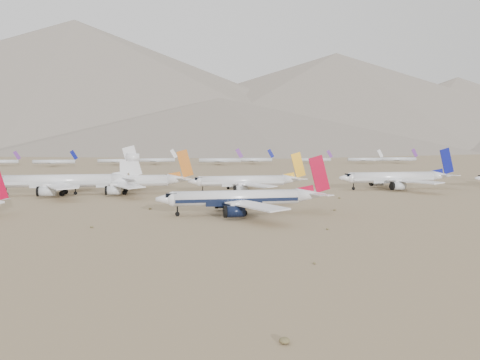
% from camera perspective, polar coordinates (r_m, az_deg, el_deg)
% --- Properties ---
extents(ground, '(7000.00, 7000.00, 0.00)m').
position_cam_1_polar(ground, '(135.43, 2.09, -4.13)').
color(ground, olive).
rests_on(ground, ground).
extents(main_airliner, '(48.05, 46.93, 16.96)m').
position_cam_1_polar(main_airliner, '(133.56, 0.52, -2.23)').
color(main_airliner, white).
rests_on(main_airliner, ground).
extents(row2_navy_widebody, '(51.82, 50.67, 18.44)m').
position_cam_1_polar(row2_navy_widebody, '(217.96, 18.58, 0.27)').
color(row2_navy_widebody, white).
rests_on(row2_navy_widebody, ground).
extents(row2_gold_tail, '(46.95, 45.92, 16.72)m').
position_cam_1_polar(row2_gold_tail, '(193.24, 0.88, -0.15)').
color(row2_gold_tail, white).
rests_on(row2_gold_tail, ground).
extents(row2_orange_tail, '(50.21, 49.12, 17.91)m').
position_cam_1_polar(row2_orange_tail, '(193.52, -13.67, -0.16)').
color(row2_orange_tail, white).
rests_on(row2_orange_tail, ground).
extents(row2_white_trijet, '(55.16, 53.91, 19.54)m').
position_cam_1_polar(row2_white_trijet, '(195.92, -20.32, -0.07)').
color(row2_white_trijet, white).
rests_on(row2_white_trijet, ground).
extents(distant_storage_row, '(522.77, 57.51, 13.57)m').
position_cam_1_polar(distant_storage_row, '(444.71, -8.21, 2.37)').
color(distant_storage_row, silver).
rests_on(distant_storage_row, ground).
extents(mountain_range, '(7354.00, 3024.00, 470.00)m').
position_cam_1_polar(mountain_range, '(1789.49, -7.55, 9.89)').
color(mountain_range, slate).
rests_on(mountain_range, ground).
extents(foothills, '(4637.50, 1395.00, 155.00)m').
position_cam_1_polar(foothills, '(1351.30, 13.72, 6.34)').
color(foothills, slate).
rests_on(foothills, ground).
extents(desert_scrub, '(206.06, 121.67, 0.63)m').
position_cam_1_polar(desert_scrub, '(107.96, -10.95, -6.26)').
color(desert_scrub, brown).
rests_on(desert_scrub, ground).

